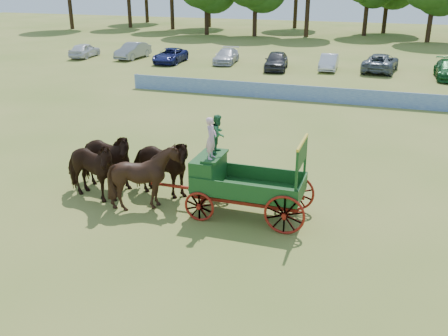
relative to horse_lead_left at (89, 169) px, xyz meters
The scene contains 8 objects.
ground 6.25m from the horse_lead_left, ahead, with size 160.00×160.00×0.00m, color olive.
horse_lead_left is the anchor object (origin of this frame).
horse_lead_right 1.10m from the horse_lead_left, 90.00° to the left, with size 1.31×2.87×2.42m, color black.
horse_wheel_left 2.40m from the horse_lead_left, ahead, with size 1.96×2.20×2.43m, color black.
horse_wheel_right 2.64m from the horse_lead_left, 24.62° to the left, with size 1.31×2.87×2.42m, color black.
farm_dray 5.43m from the horse_lead_left, ahead, with size 6.00×2.00×3.61m.
sponsor_banner 19.11m from the horse_lead_left, 74.45° to the left, with size 26.00×0.08×1.05m, color #1C439C.
parked_cars 30.82m from the horse_lead_left, 78.89° to the left, with size 52.46×7.72×1.62m.
Camera 1 is at (4.26, -15.35, 8.09)m, focal length 40.00 mm.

